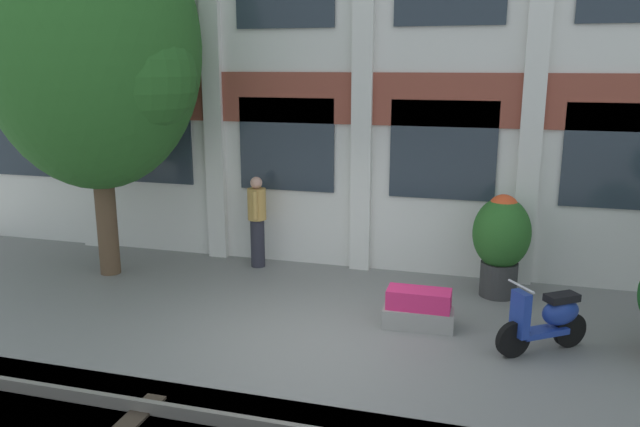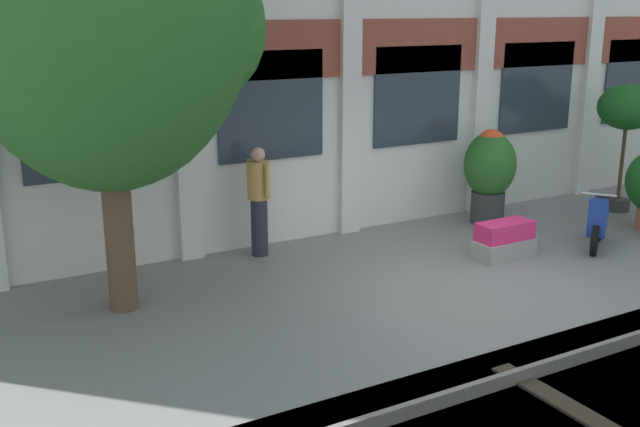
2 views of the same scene
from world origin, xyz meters
The scene contains 7 objects.
ground_plane centered at (0.00, 0.00, 0.00)m, with size 80.00×80.00×0.00m, color slate.
apartment_facade centered at (0.00, 3.36, 4.17)m, with size 17.36×0.64×8.38m.
broadleaf_tree centered at (-4.29, 1.60, 3.88)m, with size 3.79×3.61×6.40m.
potted_plant_glazed_jar centered at (2.47, 2.34, 0.98)m, with size 0.92×0.92×1.69m.
potted_plant_square_trough centered at (1.37, 0.73, 0.27)m, with size 1.03×0.51×0.56m.
scooter_near_curb centered at (3.08, 0.40, 0.44)m, with size 1.18×0.88×0.98m.
resident_by_doorway centered at (-1.86, 2.69, 0.92)m, with size 0.34×0.52×1.70m.
Camera 1 is at (2.27, -7.71, 3.70)m, focal length 35.00 mm.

